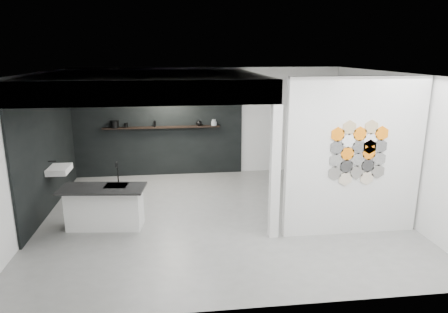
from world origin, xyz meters
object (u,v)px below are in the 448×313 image
at_px(partition_panel, 354,158).
at_px(bottle_dark, 155,124).
at_px(kitchen_island, 105,206).
at_px(stockpot, 114,124).
at_px(glass_bowl, 214,123).
at_px(glass_vase, 214,122).
at_px(wall_basin, 59,170).
at_px(kettle, 199,123).
at_px(utensil_cup, 126,125).

relative_size(partition_panel, bottle_dark, 18.32).
relative_size(kitchen_island, bottle_dark, 10.40).
distance_m(stockpot, glass_bowl, 2.53).
bearing_deg(kitchen_island, glass_vase, 59.53).
distance_m(wall_basin, kettle, 3.68).
relative_size(kettle, glass_vase, 1.01).
xyz_separation_m(wall_basin, kettle, (3.00, 2.07, 0.54)).
relative_size(wall_basin, glass_bowl, 4.06).
relative_size(stockpot, kettle, 1.36).
xyz_separation_m(partition_panel, wall_basin, (-5.46, 1.80, -0.55)).
bearing_deg(stockpot, utensil_cup, 0.00).
bearing_deg(kitchen_island, utensil_cup, 94.63).
bearing_deg(glass_vase, wall_basin, -148.65).
relative_size(wall_basin, kitchen_island, 0.38).
distance_m(kitchen_island, stockpot, 3.28).
height_order(stockpot, bottle_dark, stockpot).
relative_size(glass_vase, bottle_dark, 1.02).
height_order(glass_bowl, bottle_dark, bottle_dark).
height_order(stockpot, glass_bowl, stockpot).
bearing_deg(wall_basin, kettle, 34.55).
height_order(kettle, glass_vase, glass_vase).
bearing_deg(utensil_cup, stockpot, 180.00).
bearing_deg(partition_panel, bottle_dark, 132.99).
relative_size(bottle_dark, utensil_cup, 1.42).
bearing_deg(kettle, glass_vase, 9.66).
distance_m(bottle_dark, utensil_cup, 0.72).
bearing_deg(kettle, bottle_dark, -170.34).
relative_size(wall_basin, kettle, 3.83).
bearing_deg(wall_basin, partition_panel, -18.23).
height_order(stockpot, utensil_cup, stockpot).
relative_size(glass_bowl, utensil_cup, 1.37).
relative_size(glass_bowl, glass_vase, 0.95).
bearing_deg(kettle, wall_basin, -135.79).
relative_size(partition_panel, glass_vase, 18.03).
bearing_deg(wall_basin, utensil_cup, 61.06).
relative_size(stockpot, utensil_cup, 1.98).
height_order(kitchen_island, utensil_cup, utensil_cup).
relative_size(wall_basin, bottle_dark, 3.93).
height_order(partition_panel, wall_basin, partition_panel).
relative_size(partition_panel, wall_basin, 4.67).
height_order(stockpot, glass_vase, stockpot).
bearing_deg(utensil_cup, kettle, 0.00).
height_order(stockpot, kettle, stockpot).
bearing_deg(kettle, stockpot, -170.34).
distance_m(glass_bowl, utensil_cup, 2.25).
height_order(partition_panel, kettle, partition_panel).
xyz_separation_m(wall_basin, glass_bowl, (3.39, 2.07, 0.52)).
bearing_deg(bottle_dark, wall_basin, -132.04).
bearing_deg(glass_vase, bottle_dark, 180.00).
distance_m(partition_panel, kitchen_island, 4.59).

